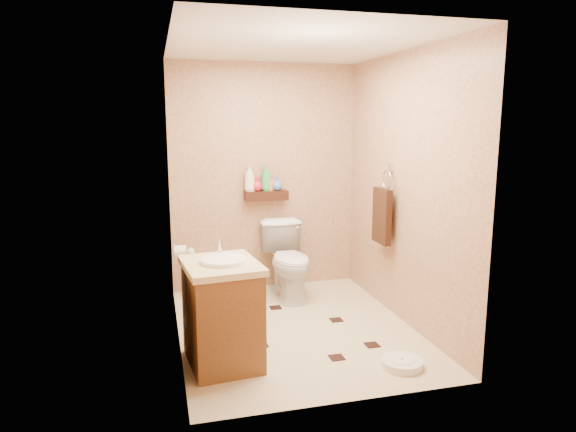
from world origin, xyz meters
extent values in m
plane|color=beige|center=(0.00, 0.00, 0.00)|extent=(2.50, 2.50, 0.00)
cube|color=tan|center=(0.00, 1.25, 1.20)|extent=(2.00, 0.04, 2.40)
cube|color=tan|center=(0.00, -1.25, 1.20)|extent=(2.00, 0.04, 2.40)
cube|color=tan|center=(-1.00, 0.00, 1.20)|extent=(0.04, 2.50, 2.40)
cube|color=tan|center=(1.00, 0.00, 1.20)|extent=(0.04, 2.50, 2.40)
cube|color=silver|center=(0.00, 0.00, 2.40)|extent=(2.00, 2.50, 0.02)
cube|color=#34160E|center=(0.00, 1.17, 1.02)|extent=(0.46, 0.14, 0.10)
cube|color=black|center=(-0.36, -0.27, 0.00)|extent=(0.11, 0.11, 0.01)
cube|color=black|center=(0.41, 0.08, 0.00)|extent=(0.11, 0.11, 0.01)
cube|color=black|center=(0.15, -0.64, 0.00)|extent=(0.11, 0.11, 0.01)
cube|color=black|center=(-0.60, 0.57, 0.00)|extent=(0.11, 0.11, 0.01)
cube|color=black|center=(0.51, -0.49, 0.00)|extent=(0.11, 0.11, 0.01)
cube|color=black|center=(-0.05, 0.53, 0.00)|extent=(0.11, 0.11, 0.01)
imported|color=white|center=(0.16, 0.83, 0.38)|extent=(0.46, 0.77, 0.77)
cube|color=brown|center=(-0.70, -0.49, 0.37)|extent=(0.55, 0.65, 0.74)
cube|color=beige|center=(-0.70, -0.49, 0.76)|extent=(0.59, 0.69, 0.05)
cylinder|color=white|center=(-0.68, -0.49, 0.79)|extent=(0.34, 0.34, 0.05)
cylinder|color=silver|center=(-0.68, -0.29, 0.85)|extent=(0.03, 0.03, 0.11)
cylinder|color=white|center=(0.57, -0.90, 0.03)|extent=(0.40, 0.40, 0.06)
cylinder|color=white|center=(0.57, -0.90, 0.06)|extent=(0.18, 0.18, 0.01)
cylinder|color=#1A6A5D|center=(-0.82, 1.07, 0.07)|extent=(0.12, 0.12, 0.13)
cylinder|color=white|center=(-0.82, 1.07, 0.30)|extent=(0.02, 0.02, 0.37)
sphere|color=white|center=(-0.82, 1.07, 0.48)|extent=(0.09, 0.09, 0.09)
cube|color=silver|center=(0.98, 0.25, 1.38)|extent=(0.03, 0.06, 0.08)
torus|color=silver|center=(0.95, 0.25, 1.26)|extent=(0.02, 0.19, 0.19)
cube|color=#351B0F|center=(0.91, 0.25, 0.92)|extent=(0.06, 0.30, 0.52)
cylinder|color=white|center=(-0.94, 0.65, 0.60)|extent=(0.11, 0.11, 0.11)
cylinder|color=silver|center=(-0.98, 0.65, 0.66)|extent=(0.04, 0.02, 0.02)
imported|color=white|center=(-0.18, 1.17, 1.21)|extent=(0.13, 0.13, 0.29)
imported|color=yellow|center=(-0.17, 1.17, 1.15)|extent=(0.09, 0.09, 0.17)
imported|color=red|center=(-0.10, 1.17, 1.15)|extent=(0.12, 0.12, 0.16)
imported|color=#36A35C|center=(0.00, 1.17, 1.21)|extent=(0.15, 0.15, 0.28)
imported|color=#E6874C|center=(0.04, 1.17, 1.16)|extent=(0.11, 0.11, 0.17)
imported|color=#4A6DB9|center=(0.12, 1.17, 1.15)|extent=(0.13, 0.13, 0.15)
camera|label=1|loc=(-1.14, -4.11, 1.79)|focal=32.00mm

